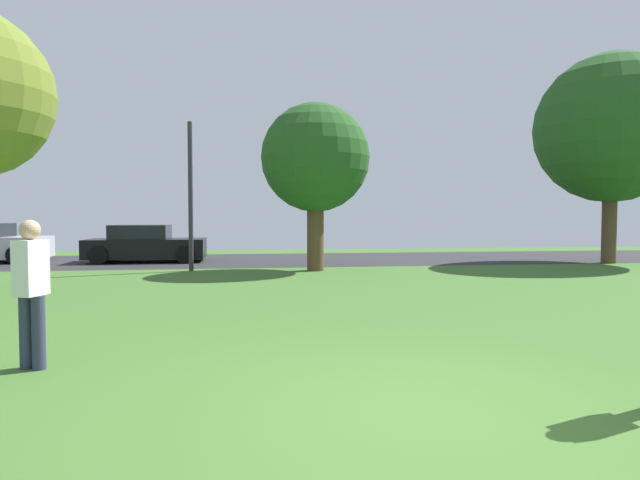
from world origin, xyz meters
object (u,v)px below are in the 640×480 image
at_px(oak_tree_left, 612,129).
at_px(person_catcher, 31,287).
at_px(street_lamp_post, 191,197).
at_px(parked_car_black, 145,245).
at_px(oak_tree_right, 315,159).

relative_size(oak_tree_left, person_catcher, 4.50).
bearing_deg(street_lamp_post, oak_tree_left, 2.95).
distance_m(parked_car_black, street_lamp_post, 4.33).
xyz_separation_m(oak_tree_left, oak_tree_right, (-10.64, -1.12, -1.34)).
bearing_deg(oak_tree_left, oak_tree_right, -174.01).
xyz_separation_m(person_catcher, street_lamp_post, (0.66, 10.34, 1.35)).
xyz_separation_m(oak_tree_right, person_catcher, (-4.42, -9.97, -2.50)).
relative_size(oak_tree_left, oak_tree_right, 1.45).
bearing_deg(person_catcher, parked_car_black, -153.76).
bearing_deg(oak_tree_right, oak_tree_left, 5.99).
height_order(oak_tree_right, person_catcher, oak_tree_right).
distance_m(person_catcher, parked_car_black, 13.90).
bearing_deg(parked_car_black, person_catcher, -84.60).
height_order(oak_tree_right, street_lamp_post, oak_tree_right).
bearing_deg(street_lamp_post, parked_car_black, 119.43).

